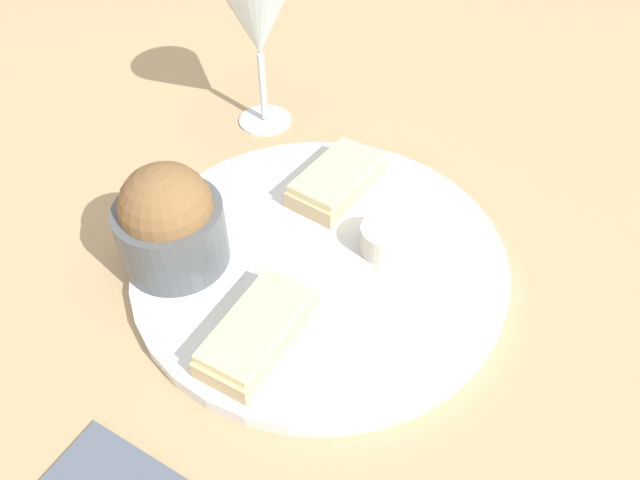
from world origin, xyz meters
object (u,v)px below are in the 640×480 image
object	(u,v)px
salad_bowl	(170,222)
wine_glass	(257,17)
cheese_toast_far	(258,331)
sauce_ramekin	(385,237)
cheese_toast_near	(337,180)

from	to	relation	value
salad_bowl	wine_glass	size ratio (longest dim) A/B	0.57
salad_bowl	cheese_toast_far	bearing A→B (deg)	60.07
sauce_ramekin	cheese_toast_far	distance (m)	0.15
sauce_ramekin	cheese_toast_near	bearing A→B (deg)	-134.07
cheese_toast_far	wine_glass	distance (m)	0.34
salad_bowl	wine_glass	bearing A→B (deg)	-176.41
sauce_ramekin	cheese_toast_near	world-z (taller)	same
sauce_ramekin	salad_bowl	bearing A→B (deg)	-67.61
salad_bowl	wine_glass	world-z (taller)	wine_glass
cheese_toast_near	wine_glass	bearing A→B (deg)	-130.60
cheese_toast_near	wine_glass	world-z (taller)	wine_glass
salad_bowl	cheese_toast_near	bearing A→B (deg)	141.69
cheese_toast_far	sauce_ramekin	bearing A→B (deg)	152.13
wine_glass	salad_bowl	bearing A→B (deg)	3.59
sauce_ramekin	cheese_toast_near	size ratio (longest dim) A/B	0.41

